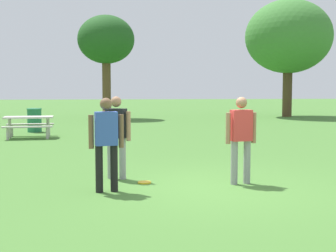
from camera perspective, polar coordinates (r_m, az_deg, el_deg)
The scene contains 9 objects.
ground_plane at distance 8.56m, azimuth 5.79°, elevation -7.53°, with size 120.00×120.00×0.00m, color #447530.
person_thrower at distance 8.82m, azimuth 8.92°, elevation -1.01°, with size 0.60×0.28×1.64m.
person_catcher at distance 8.12m, azimuth -7.55°, elevation -1.49°, with size 0.60×0.28×1.64m.
person_bystander at distance 9.27m, azimuth -6.34°, elevation -0.70°, with size 0.56×0.36×1.64m.
frisbee at distance 8.95m, azimuth -2.90°, elevation -6.90°, with size 0.26×0.26×0.03m, color yellow.
picnic_table_near at distance 17.43m, azimuth -16.66°, elevation 0.45°, with size 1.83×1.58×0.77m.
trash_can_beside_table at distance 19.60m, azimuth -16.02°, elevation 0.70°, with size 0.59×0.59×0.96m.
tree_broad_center at distance 27.29m, azimuth -7.58°, elevation 10.29°, with size 3.25×3.25×5.91m.
tree_far_right at distance 29.57m, azimuth 14.52°, elevation 10.50°, with size 5.20×5.20×7.07m.
Camera 1 is at (-1.69, -8.20, 1.83)m, focal length 49.83 mm.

